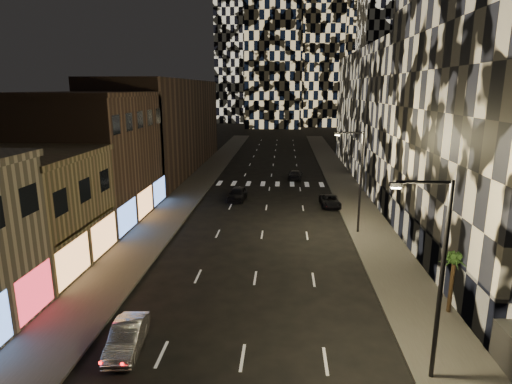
# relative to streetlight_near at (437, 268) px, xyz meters

# --- Properties ---
(sidewalk_left) EXTENTS (4.00, 120.00, 0.15)m
(sidewalk_left) POSITION_rel_streetlight_near_xyz_m (-18.35, 40.00, -5.28)
(sidewalk_left) COLOR #47443F
(sidewalk_left) RESTS_ON ground
(sidewalk_right) EXTENTS (4.00, 120.00, 0.15)m
(sidewalk_right) POSITION_rel_streetlight_near_xyz_m (1.65, 40.00, -5.28)
(sidewalk_right) COLOR #47443F
(sidewalk_right) RESTS_ON ground
(curb_left) EXTENTS (0.20, 120.00, 0.15)m
(curb_left) POSITION_rel_streetlight_near_xyz_m (-16.25, 40.00, -5.28)
(curb_left) COLOR #4C4C47
(curb_left) RESTS_ON ground
(curb_right) EXTENTS (0.20, 120.00, 0.15)m
(curb_right) POSITION_rel_streetlight_near_xyz_m (-0.45, 40.00, -5.28)
(curb_right) COLOR #4C4C47
(curb_right) RESTS_ON ground
(retail_tan) EXTENTS (10.00, 10.00, 8.00)m
(retail_tan) POSITION_rel_streetlight_near_xyz_m (-25.35, 11.00, -1.35)
(retail_tan) COLOR #857650
(retail_tan) RESTS_ON ground
(retail_brown) EXTENTS (10.00, 15.00, 12.00)m
(retail_brown) POSITION_rel_streetlight_near_xyz_m (-25.35, 23.50, 0.65)
(retail_brown) COLOR brown
(retail_brown) RESTS_ON ground
(retail_filler_left) EXTENTS (10.00, 40.00, 14.00)m
(retail_filler_left) POSITION_rel_streetlight_near_xyz_m (-25.35, 50.00, 1.65)
(retail_filler_left) COLOR brown
(retail_filler_left) RESTS_ON ground
(midrise_base) EXTENTS (0.60, 25.00, 3.00)m
(midrise_base) POSITION_rel_streetlight_near_xyz_m (3.95, 14.50, -3.85)
(midrise_base) COLOR #383838
(midrise_base) RESTS_ON ground
(midrise_filler_right) EXTENTS (16.00, 40.00, 18.00)m
(midrise_filler_right) POSITION_rel_streetlight_near_xyz_m (11.65, 47.00, 3.65)
(midrise_filler_right) COLOR #232326
(midrise_filler_right) RESTS_ON ground
(streetlight_near) EXTENTS (2.55, 0.25, 9.00)m
(streetlight_near) POSITION_rel_streetlight_near_xyz_m (0.00, 0.00, 0.00)
(streetlight_near) COLOR black
(streetlight_near) RESTS_ON sidewalk_right
(streetlight_far) EXTENTS (2.55, 0.25, 9.00)m
(streetlight_far) POSITION_rel_streetlight_near_xyz_m (0.00, 20.00, 0.00)
(streetlight_far) COLOR black
(streetlight_far) RESTS_ON sidewalk_right
(car_silver_parked) EXTENTS (1.83, 4.23, 1.35)m
(car_silver_parked) POSITION_rel_streetlight_near_xyz_m (-14.15, 1.31, -4.68)
(car_silver_parked) COLOR #9F9EA3
(car_silver_parked) RESTS_ON ground
(car_dark_midlane) EXTENTS (2.21, 4.72, 1.56)m
(car_dark_midlane) POSITION_rel_streetlight_near_xyz_m (-11.85, 30.84, -4.57)
(car_dark_midlane) COLOR black
(car_dark_midlane) RESTS_ON ground
(car_dark_oncoming) EXTENTS (2.26, 4.68, 1.31)m
(car_dark_oncoming) POSITION_rel_streetlight_near_xyz_m (-4.85, 43.38, -4.70)
(car_dark_oncoming) COLOR black
(car_dark_oncoming) RESTS_ON ground
(car_dark_rightlane) EXTENTS (2.22, 4.50, 1.23)m
(car_dark_rightlane) POSITION_rel_streetlight_near_xyz_m (-1.35, 28.86, -4.74)
(car_dark_rightlane) COLOR black
(car_dark_rightlane) RESTS_ON ground
(palm_tree) EXTENTS (1.84, 1.84, 3.62)m
(palm_tree) POSITION_rel_streetlight_near_xyz_m (3.15, 5.94, -2.21)
(palm_tree) COLOR #47331E
(palm_tree) RESTS_ON sidewalk_right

